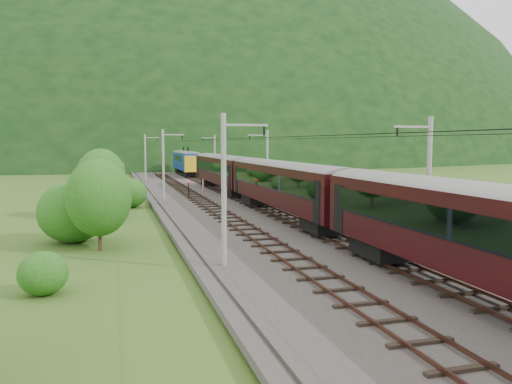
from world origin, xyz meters
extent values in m
plane|color=#31571B|center=(0.00, 0.00, 0.00)|extent=(600.00, 600.00, 0.00)
cube|color=#38332D|center=(0.00, 10.00, 0.15)|extent=(14.00, 220.00, 0.30)
cube|color=#553024|center=(-3.12, 10.00, 0.49)|extent=(0.08, 220.00, 0.15)
cube|color=#553024|center=(-1.68, 10.00, 0.49)|extent=(0.08, 220.00, 0.15)
cube|color=black|center=(-2.40, 10.00, 0.36)|extent=(2.40, 220.00, 0.12)
cube|color=#553024|center=(1.68, 10.00, 0.49)|extent=(0.08, 220.00, 0.15)
cube|color=#553024|center=(3.12, 10.00, 0.49)|extent=(0.08, 220.00, 0.15)
cube|color=black|center=(2.40, 10.00, 0.36)|extent=(2.40, 220.00, 0.12)
cylinder|color=gray|center=(-6.20, 0.00, 4.30)|extent=(0.28, 0.28, 8.00)
cube|color=gray|center=(-5.00, 0.00, 7.70)|extent=(2.40, 0.12, 0.12)
cylinder|color=black|center=(-4.00, 0.00, 7.40)|extent=(0.10, 0.10, 0.50)
cylinder|color=gray|center=(-6.20, 32.00, 4.30)|extent=(0.28, 0.28, 8.00)
cube|color=gray|center=(-5.00, 32.00, 7.70)|extent=(2.40, 0.12, 0.12)
cylinder|color=black|center=(-4.00, 32.00, 7.40)|extent=(0.10, 0.10, 0.50)
cylinder|color=gray|center=(-6.20, 64.00, 4.30)|extent=(0.28, 0.28, 8.00)
cube|color=gray|center=(-5.00, 64.00, 7.70)|extent=(2.40, 0.12, 0.12)
cylinder|color=black|center=(-4.00, 64.00, 7.40)|extent=(0.10, 0.10, 0.50)
cylinder|color=gray|center=(-6.20, 96.00, 4.30)|extent=(0.28, 0.28, 8.00)
cube|color=gray|center=(-5.00, 96.00, 7.70)|extent=(2.40, 0.12, 0.12)
cylinder|color=black|center=(-4.00, 96.00, 7.40)|extent=(0.10, 0.10, 0.50)
cylinder|color=gray|center=(-6.20, 128.00, 4.30)|extent=(0.28, 0.28, 8.00)
cube|color=gray|center=(-5.00, 128.00, 7.70)|extent=(2.40, 0.12, 0.12)
cylinder|color=black|center=(-4.00, 128.00, 7.40)|extent=(0.10, 0.10, 0.50)
cylinder|color=gray|center=(6.20, 0.00, 4.30)|extent=(0.28, 0.28, 8.00)
cube|color=gray|center=(5.00, 0.00, 7.70)|extent=(2.40, 0.12, 0.12)
cylinder|color=black|center=(4.00, 0.00, 7.40)|extent=(0.10, 0.10, 0.50)
cylinder|color=gray|center=(6.20, 32.00, 4.30)|extent=(0.28, 0.28, 8.00)
cube|color=gray|center=(5.00, 32.00, 7.70)|extent=(2.40, 0.12, 0.12)
cylinder|color=black|center=(4.00, 32.00, 7.40)|extent=(0.10, 0.10, 0.50)
cylinder|color=gray|center=(6.20, 64.00, 4.30)|extent=(0.28, 0.28, 8.00)
cube|color=gray|center=(5.00, 64.00, 7.70)|extent=(2.40, 0.12, 0.12)
cylinder|color=black|center=(4.00, 64.00, 7.40)|extent=(0.10, 0.10, 0.50)
cylinder|color=gray|center=(6.20, 96.00, 4.30)|extent=(0.28, 0.28, 8.00)
cube|color=gray|center=(5.00, 96.00, 7.70)|extent=(2.40, 0.12, 0.12)
cylinder|color=black|center=(4.00, 96.00, 7.40)|extent=(0.10, 0.10, 0.50)
cylinder|color=gray|center=(6.20, 128.00, 4.30)|extent=(0.28, 0.28, 8.00)
cube|color=gray|center=(5.00, 128.00, 7.70)|extent=(2.40, 0.12, 0.12)
cylinder|color=black|center=(4.00, 128.00, 7.40)|extent=(0.10, 0.10, 0.50)
cylinder|color=black|center=(-2.40, 10.00, 7.10)|extent=(0.03, 198.00, 0.03)
cylinder|color=black|center=(2.40, 10.00, 7.10)|extent=(0.03, 198.00, 0.03)
ellipsoid|color=black|center=(0.00, 260.00, 0.00)|extent=(504.00, 360.00, 244.00)
cube|color=black|center=(2.40, -9.92, 3.19)|extent=(3.17, 24.01, 3.27)
cylinder|color=gray|center=(2.40, -9.92, 4.66)|extent=(3.17, 23.89, 3.17)
cube|color=black|center=(0.80, -9.92, 3.58)|extent=(0.05, 21.13, 1.26)
cube|color=black|center=(2.40, -1.51, 1.06)|extent=(2.40, 3.49, 0.98)
cube|color=black|center=(2.40, 14.95, 3.19)|extent=(3.17, 24.01, 3.27)
cylinder|color=gray|center=(2.40, 14.95, 4.66)|extent=(3.17, 23.89, 3.17)
cube|color=black|center=(0.80, 14.95, 3.58)|extent=(0.05, 21.13, 1.26)
cube|color=black|center=(4.00, 14.95, 3.58)|extent=(0.05, 21.13, 1.26)
cube|color=black|center=(2.40, 6.55, 1.06)|extent=(2.40, 3.49, 0.98)
cube|color=black|center=(2.40, 23.36, 1.06)|extent=(2.40, 3.49, 0.98)
cube|color=black|center=(2.40, 39.82, 3.19)|extent=(3.17, 24.01, 3.27)
cylinder|color=gray|center=(2.40, 39.82, 4.66)|extent=(3.17, 23.89, 3.17)
cube|color=black|center=(0.80, 39.82, 3.58)|extent=(0.05, 21.13, 1.26)
cube|color=black|center=(4.00, 39.82, 3.58)|extent=(0.05, 21.13, 1.26)
cube|color=black|center=(2.40, 31.41, 1.06)|extent=(2.40, 3.49, 0.98)
cube|color=black|center=(2.40, 48.22, 1.06)|extent=(2.40, 3.49, 0.98)
cube|color=navy|center=(2.40, 74.51, 3.19)|extent=(3.17, 19.65, 3.27)
cylinder|color=gray|center=(2.40, 74.51, 4.66)|extent=(3.17, 19.55, 3.17)
cube|color=black|center=(0.80, 74.51, 3.58)|extent=(0.05, 17.29, 1.26)
cube|color=black|center=(4.00, 74.51, 3.58)|extent=(0.05, 17.29, 1.26)
cube|color=black|center=(2.40, 67.63, 1.06)|extent=(2.40, 3.49, 0.98)
cube|color=black|center=(2.40, 81.39, 1.06)|extent=(2.40, 3.49, 0.98)
cube|color=gold|center=(2.40, 84.14, 2.97)|extent=(3.23, 0.50, 2.95)
cube|color=gold|center=(2.40, 64.89, 2.97)|extent=(3.23, 0.50, 2.95)
cube|color=black|center=(2.40, 77.51, 5.43)|extent=(0.08, 1.60, 0.98)
cylinder|color=red|center=(-0.28, 39.84, 1.16)|extent=(0.18, 0.18, 1.72)
cylinder|color=red|center=(0.46, 28.95, 1.07)|extent=(0.16, 0.16, 1.54)
cylinder|color=black|center=(-3.33, 32.16, 1.27)|extent=(0.14, 0.14, 1.95)
sphere|color=red|center=(-3.33, 32.16, 2.30)|extent=(0.23, 0.23, 0.23)
ellipsoid|color=#215115|center=(-14.87, -1.92, 0.98)|extent=(2.19, 2.19, 1.97)
ellipsoid|color=#215115|center=(-14.45, 10.26, 2.09)|extent=(4.65, 4.65, 4.18)
ellipsoid|color=#215115|center=(-10.05, 28.07, 1.55)|extent=(3.45, 3.45, 3.10)
ellipsoid|color=#215115|center=(-9.68, 43.37, 0.82)|extent=(1.83, 1.83, 1.65)
ellipsoid|color=#215115|center=(-12.31, 59.06, 1.57)|extent=(3.48, 3.48, 3.14)
ellipsoid|color=#215115|center=(-14.13, 72.15, 1.29)|extent=(2.87, 2.87, 2.58)
ellipsoid|color=#215115|center=(-10.45, 88.57, 1.44)|extent=(3.20, 3.20, 2.88)
cylinder|color=black|center=(-12.65, 6.99, 1.57)|extent=(0.24, 0.24, 3.14)
ellipsoid|color=#215115|center=(-12.65, 6.99, 3.37)|extent=(4.04, 4.04, 4.85)
cylinder|color=black|center=(-12.79, 21.18, 1.70)|extent=(0.24, 0.24, 3.41)
ellipsoid|color=#215115|center=(-12.79, 21.18, 3.65)|extent=(4.38, 4.38, 5.26)
cylinder|color=black|center=(-13.60, 44.95, 1.36)|extent=(0.24, 0.24, 2.71)
ellipsoid|color=#215115|center=(-13.60, 44.95, 2.90)|extent=(3.49, 3.49, 4.18)
cylinder|color=black|center=(-13.73, 58.43, 1.31)|extent=(0.24, 0.24, 2.62)
ellipsoid|color=#215115|center=(-13.73, 58.43, 2.81)|extent=(3.37, 3.37, 4.04)
ellipsoid|color=#215115|center=(11.27, 13.20, 0.81)|extent=(1.79, 1.79, 1.61)
ellipsoid|color=#215115|center=(9.51, 25.87, 1.28)|extent=(2.84, 2.84, 2.55)
ellipsoid|color=#215115|center=(14.07, 45.40, 1.22)|extent=(2.71, 2.71, 2.44)
ellipsoid|color=#215115|center=(14.34, 61.97, 1.16)|extent=(2.57, 2.57, 2.32)
camera|label=1|loc=(-11.78, -25.42, 6.76)|focal=35.00mm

